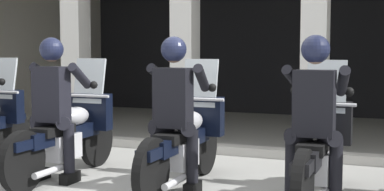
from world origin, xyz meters
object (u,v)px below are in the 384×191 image
Objects in this scene: police_officer_center at (174,101)px; motorcycle_right at (319,149)px; motorcycle_left at (69,133)px; motorcycle_center at (185,139)px; police_officer_right at (315,106)px; police_officer_left at (53,97)px.

police_officer_center is 1.50m from motorcycle_right.
motorcycle_left is 1.00× the size of motorcycle_center.
police_officer_center reaches higher than motorcycle_right.
police_officer_center is 0.78× the size of motorcycle_right.
motorcycle_left is 1.41m from motorcycle_center.
motorcycle_left and motorcycle_right have the same top height.
motorcycle_center is (1.41, 0.08, 0.00)m from motorcycle_left.
motorcycle_center is 1.51m from police_officer_right.
motorcycle_left is 1.29× the size of police_officer_left.
motorcycle_center is at bearing 156.50° from police_officer_right.
police_officer_center reaches higher than motorcycle_left.
police_officer_center is 1.00× the size of police_officer_right.
police_officer_left and police_officer_center have the same top height.
motorcycle_center is 0.52m from police_officer_center.
police_officer_left is 2.82m from police_officer_right.
motorcycle_left and motorcycle_center have the same top height.
police_officer_left is 0.78× the size of motorcycle_right.
motorcycle_center is 1.41m from motorcycle_right.
police_officer_right is (-0.00, -0.28, 0.44)m from motorcycle_right.
police_officer_right is at bearing -5.72° from police_officer_center.
motorcycle_left is 1.29× the size of police_officer_center.
police_officer_left is 1.00× the size of police_officer_center.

